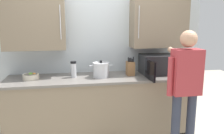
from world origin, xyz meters
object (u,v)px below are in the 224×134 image
at_px(fruit_bowl, 31,76).
at_px(knife_block, 130,68).
at_px(thermos_flask, 74,69).
at_px(microwave_oven, 156,64).
at_px(stock_pot, 101,70).
at_px(person_figure, 185,85).

relative_size(fruit_bowl, knife_block, 0.80).
bearing_deg(thermos_flask, microwave_oven, 0.30).
relative_size(stock_pot, thermos_flask, 1.39).
relative_size(thermos_flask, person_figure, 0.15).
distance_m(thermos_flask, knife_block, 0.85).
distance_m(microwave_oven, knife_block, 0.42).
bearing_deg(person_figure, thermos_flask, 148.17).
relative_size(microwave_oven, person_figure, 0.47).
height_order(fruit_bowl, person_figure, person_figure).
height_order(microwave_oven, person_figure, person_figure).
bearing_deg(fruit_bowl, microwave_oven, 0.07).
bearing_deg(person_figure, fruit_bowl, 156.75).
xyz_separation_m(microwave_oven, person_figure, (0.06, -0.82, -0.10)).
xyz_separation_m(fruit_bowl, thermos_flask, (0.60, -0.00, 0.08)).
xyz_separation_m(microwave_oven, fruit_bowl, (-1.86, -0.00, -0.11)).
distance_m(stock_pot, thermos_flask, 0.40).
xyz_separation_m(knife_block, person_figure, (0.47, -0.82, -0.05)).
relative_size(microwave_oven, thermos_flask, 3.19).
bearing_deg(microwave_oven, knife_block, -179.41).
relative_size(knife_block, person_figure, 0.17).
distance_m(stock_pot, fruit_bowl, 0.99).
relative_size(stock_pot, person_figure, 0.20).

